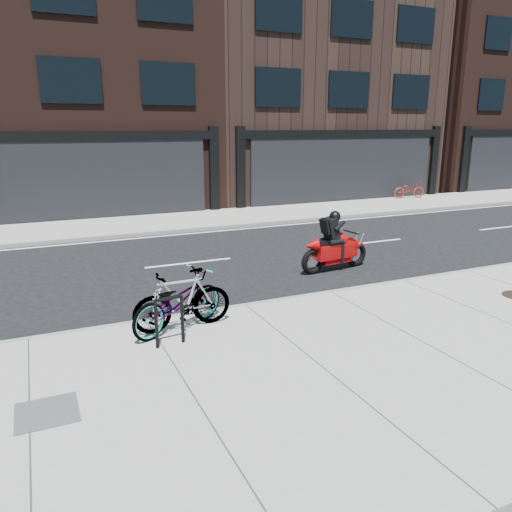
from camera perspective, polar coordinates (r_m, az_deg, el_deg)
name	(u,v)px	position (r m, az deg, el deg)	size (l,w,h in m)	color
ground	(213,284)	(11.84, -4.90, -3.18)	(120.00, 120.00, 0.00)	black
sidewalk_near	(326,374)	(7.62, 8.06, -13.26)	(60.00, 6.00, 0.13)	gray
sidewalk_far	(144,224)	(19.10, -12.68, 3.59)	(60.00, 3.50, 0.13)	gray
building_center	(57,40)	(25.47, -21.80, 21.90)	(12.00, 10.00, 14.50)	black
building_mideast	(296,75)	(28.75, 4.61, 19.88)	(12.00, 10.00, 12.50)	black
building_east	(462,79)	(36.06, 22.52, 18.20)	(10.00, 10.00, 13.00)	black
bike_rack	(169,317)	(8.24, -9.88, -6.87)	(0.50, 0.11, 0.84)	black
bicycle_front	(178,302)	(8.84, -8.92, -5.17)	(0.68, 1.95, 1.03)	gray
bicycle_rear	(182,300)	(8.86, -8.41, -4.96)	(0.50, 1.78, 1.07)	gray
motorcycle	(338,246)	(12.97, 9.34, 1.18)	(2.09, 0.59, 1.56)	black
bicycle_far	(409,189)	(26.07, 17.09, 7.28)	(0.56, 1.61, 0.84)	maroon
utility_grate	(47,412)	(7.05, -22.79, -16.15)	(0.75, 0.75, 0.01)	#4F4F52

